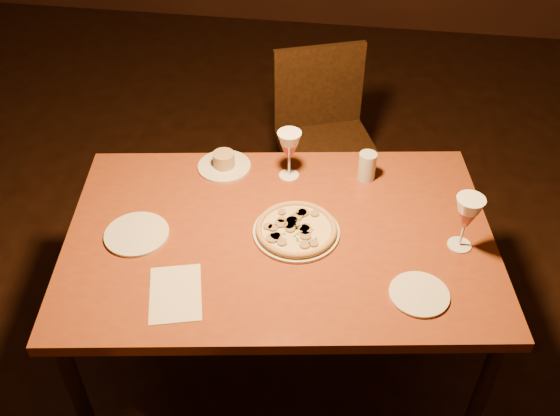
# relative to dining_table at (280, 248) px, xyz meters

# --- Properties ---
(floor) EXTENTS (7.00, 7.00, 0.00)m
(floor) POSITION_rel_dining_table_xyz_m (-0.26, -0.23, -0.69)
(floor) COLOR black
(floor) RESTS_ON ground
(dining_table) EXTENTS (1.54, 1.13, 0.76)m
(dining_table) POSITION_rel_dining_table_xyz_m (0.00, 0.00, 0.00)
(dining_table) COLOR brown
(dining_table) RESTS_ON floor
(chair_far) EXTENTS (0.56, 0.56, 0.89)m
(chair_far) POSITION_rel_dining_table_xyz_m (0.07, 0.98, -0.19)
(chair_far) COLOR black
(chair_far) RESTS_ON floor
(pizza_plate) EXTENTS (0.29, 0.29, 0.03)m
(pizza_plate) POSITION_rel_dining_table_xyz_m (0.05, 0.01, 0.08)
(pizza_plate) COLOR silver
(pizza_plate) RESTS_ON dining_table
(ramekin_saucer) EXTENTS (0.20, 0.20, 0.06)m
(ramekin_saucer) POSITION_rel_dining_table_xyz_m (-0.26, 0.33, 0.09)
(ramekin_saucer) COLOR silver
(ramekin_saucer) RESTS_ON dining_table
(wine_glass_far) EXTENTS (0.09, 0.09, 0.19)m
(wine_glass_far) POSITION_rel_dining_table_xyz_m (-0.01, 0.31, 0.16)
(wine_glass_far) COLOR #B8584C
(wine_glass_far) RESTS_ON dining_table
(wine_glass_right) EXTENTS (0.09, 0.09, 0.20)m
(wine_glass_right) POSITION_rel_dining_table_xyz_m (0.59, 0.03, 0.17)
(wine_glass_right) COLOR #B8584C
(wine_glass_right) RESTS_ON dining_table
(water_tumbler) EXTENTS (0.06, 0.06, 0.11)m
(water_tumbler) POSITION_rel_dining_table_xyz_m (0.27, 0.34, 0.12)
(water_tumbler) COLOR silver
(water_tumbler) RESTS_ON dining_table
(side_plate_left) EXTENTS (0.21, 0.21, 0.01)m
(side_plate_left) POSITION_rel_dining_table_xyz_m (-0.47, -0.08, 0.07)
(side_plate_left) COLOR silver
(side_plate_left) RESTS_ON dining_table
(side_plate_near) EXTENTS (0.18, 0.18, 0.01)m
(side_plate_near) POSITION_rel_dining_table_xyz_m (0.46, -0.20, 0.07)
(side_plate_near) COLOR silver
(side_plate_near) RESTS_ON dining_table
(menu_card) EXTENTS (0.21, 0.26, 0.00)m
(menu_card) POSITION_rel_dining_table_xyz_m (-0.27, -0.31, 0.07)
(menu_card) COLOR beige
(menu_card) RESTS_ON dining_table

